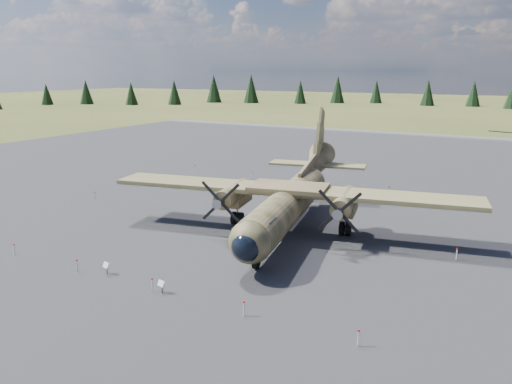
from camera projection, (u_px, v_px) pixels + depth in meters
The scene contains 7 objects.
ground at pixel (242, 224), 40.78m from camera, with size 500.00×500.00×0.00m, color brown.
apron at pixel (292, 198), 49.32m from camera, with size 120.00×120.00×0.04m, color #555559.
transport_plane at pixel (292, 195), 39.30m from camera, with size 28.31×25.45×9.33m.
info_placard_left at pixel (106, 266), 30.70m from camera, with size 0.52×0.30×0.77m.
info_placard_right at pixel (161, 285), 28.09m from camera, with size 0.51×0.30×0.75m.
barrier_fence at pixel (236, 218), 40.81m from camera, with size 33.12×29.62×0.85m.
treeline at pixel (209, 182), 34.23m from camera, with size 329.40×331.89×10.94m.
Camera 1 is at (19.70, -33.68, 12.23)m, focal length 35.00 mm.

